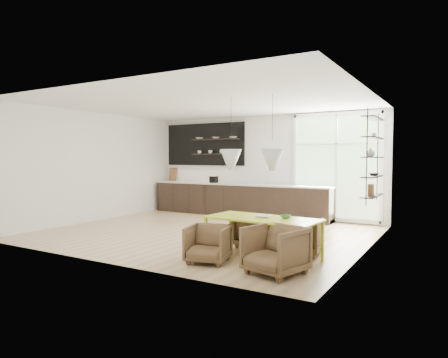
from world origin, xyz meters
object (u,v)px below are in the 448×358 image
at_px(wire_stool, 215,234).
at_px(armchair_back_left, 255,231).
at_px(armchair_back_right, 301,236).
at_px(armchair_front_right, 275,250).
at_px(armchair_front_left, 208,244).
at_px(dining_table, 263,221).

bearing_deg(wire_stool, armchair_back_left, 47.34).
xyz_separation_m(armchair_back_right, armchair_front_right, (0.09, -1.37, 0.03)).
relative_size(armchair_back_left, wire_stool, 1.46).
height_order(armchair_back_right, wire_stool, armchair_back_right).
relative_size(armchair_back_left, armchair_front_left, 1.00).
bearing_deg(wire_stool, armchair_front_right, -29.34).
bearing_deg(wire_stool, dining_table, -8.78).
bearing_deg(dining_table, armchair_back_right, 59.29).
xyz_separation_m(dining_table, armchair_back_left, (-0.50, 0.73, -0.34)).
bearing_deg(armchair_front_left, armchair_back_left, 69.97).
xyz_separation_m(armchair_back_right, armchair_front_left, (-1.10, -1.32, -0.02)).
bearing_deg(armchair_front_right, armchair_back_right, 109.49).
height_order(armchair_back_right, armchair_front_right, armchair_front_right).
height_order(dining_table, armchair_front_left, dining_table).
bearing_deg(armchair_back_left, armchair_front_left, 80.67).
relative_size(armchair_back_right, wire_stool, 1.55).
bearing_deg(armchair_back_right, dining_table, 48.39).
height_order(dining_table, armchair_back_left, dining_table).
distance_m(dining_table, armchair_front_right, 0.95).
bearing_deg(armchair_front_right, armchair_front_left, -166.99).
relative_size(armchair_back_right, armchair_front_right, 0.90).
height_order(armchair_back_right, armchair_front_left, armchair_back_right).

